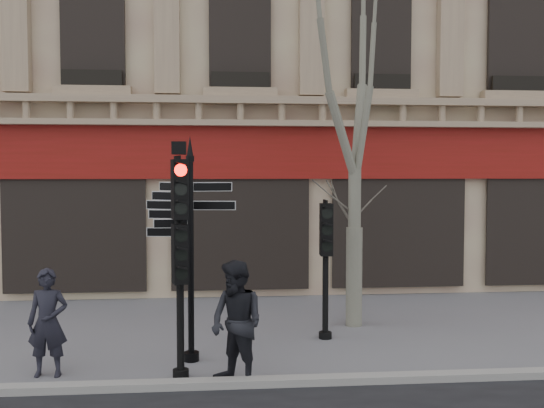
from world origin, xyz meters
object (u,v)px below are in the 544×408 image
(traffic_signal_secondary, at_px, (326,244))
(plane_tree, at_px, (356,56))
(fingerpost, at_px, (190,211))
(pedestrian_b, at_px, (237,323))
(traffic_signal_main, at_px, (180,230))
(pedestrian_a, at_px, (48,322))

(traffic_signal_secondary, bearing_deg, plane_tree, 53.09)
(traffic_signal_secondary, height_order, plane_tree, plane_tree)
(fingerpost, distance_m, traffic_signal_secondary, 2.79)
(pedestrian_b, bearing_deg, plane_tree, 99.18)
(traffic_signal_main, xyz_separation_m, traffic_signal_secondary, (2.57, 1.96, -0.48))
(traffic_signal_secondary, relative_size, pedestrian_b, 1.39)
(pedestrian_a, bearing_deg, traffic_signal_main, -6.46)
(fingerpost, height_order, traffic_signal_secondary, fingerpost)
(traffic_signal_secondary, bearing_deg, pedestrian_b, -123.65)
(fingerpost, height_order, traffic_signal_main, fingerpost)
(pedestrian_a, xyz_separation_m, pedestrian_b, (2.86, -0.65, 0.09))
(traffic_signal_secondary, xyz_separation_m, plane_tree, (0.75, 0.90, 3.66))
(fingerpost, xyz_separation_m, plane_tree, (3.19, 2.04, 2.94))
(traffic_signal_main, bearing_deg, fingerpost, 67.49)
(traffic_signal_main, distance_m, plane_tree, 5.40)
(traffic_signal_main, height_order, traffic_signal_secondary, traffic_signal_main)
(plane_tree, bearing_deg, traffic_signal_secondary, -129.77)
(fingerpost, height_order, pedestrian_a, fingerpost)
(plane_tree, bearing_deg, pedestrian_a, -154.12)
(fingerpost, xyz_separation_m, traffic_signal_secondary, (2.44, 1.14, -0.72))
(traffic_signal_secondary, distance_m, plane_tree, 3.84)
(traffic_signal_secondary, distance_m, pedestrian_a, 4.97)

